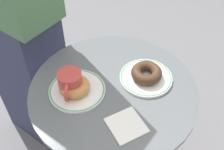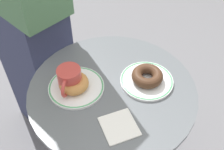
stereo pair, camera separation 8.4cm
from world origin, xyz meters
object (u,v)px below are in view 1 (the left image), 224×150
at_px(plate_left, 77,90).
at_px(person_figure, 13,20).
at_px(cafe_table, 113,124).
at_px(coffee_mug, 70,83).
at_px(donut_chocolate, 147,73).
at_px(plate_right, 146,77).
at_px(donut_old_fashioned, 75,86).
at_px(paper_napkin, 126,125).

relative_size(plate_left, person_figure, 0.13).
xyz_separation_m(cafe_table, plate_left, (-0.13, 0.01, 0.24)).
xyz_separation_m(cafe_table, person_figure, (-0.36, 0.40, 0.31)).
bearing_deg(coffee_mug, cafe_table, -6.11).
xyz_separation_m(donut_chocolate, coffee_mug, (-0.29, -0.00, 0.01)).
bearing_deg(donut_chocolate, plate_right, -159.44).
bearing_deg(donut_chocolate, donut_old_fashioned, -177.48).
height_order(cafe_table, coffee_mug, coffee_mug).
distance_m(donut_old_fashioned, donut_chocolate, 0.27).
distance_m(donut_old_fashioned, person_figure, 0.45).
bearing_deg(donut_old_fashioned, coffee_mug, 155.39).
relative_size(paper_napkin, coffee_mug, 0.91).
relative_size(cafe_table, donut_old_fashioned, 6.59).
xyz_separation_m(plate_right, donut_chocolate, (0.00, 0.00, 0.02)).
bearing_deg(plate_left, paper_napkin, -52.74).
bearing_deg(donut_old_fashioned, paper_napkin, -51.03).
distance_m(coffee_mug, person_figure, 0.44).
relative_size(donut_old_fashioned, donut_chocolate, 0.92).
distance_m(paper_napkin, coffee_mug, 0.25).
xyz_separation_m(donut_old_fashioned, paper_napkin, (0.14, -0.18, -0.03)).
bearing_deg(plate_right, paper_napkin, -123.24).
relative_size(donut_chocolate, person_figure, 0.07).
height_order(cafe_table, donut_chocolate, donut_chocolate).
relative_size(plate_left, plate_right, 1.03).
bearing_deg(paper_napkin, plate_left, 127.26).
xyz_separation_m(plate_left, donut_old_fashioned, (-0.01, -0.00, 0.03)).
xyz_separation_m(plate_right, person_figure, (-0.49, 0.38, 0.07)).
distance_m(plate_left, plate_right, 0.26).
relative_size(donut_old_fashioned, paper_napkin, 0.94).
relative_size(donut_chocolate, coffee_mug, 0.93).
relative_size(plate_left, coffee_mug, 1.65).
xyz_separation_m(plate_left, plate_right, (0.26, 0.01, -0.00)).
xyz_separation_m(plate_right, paper_napkin, (-0.13, -0.19, -0.00)).
height_order(plate_right, person_figure, person_figure).
height_order(plate_left, coffee_mug, coffee_mug).
height_order(plate_left, person_figure, person_figure).
bearing_deg(plate_right, donut_old_fashioned, -177.48).
relative_size(plate_right, coffee_mug, 1.59).
distance_m(cafe_table, donut_old_fashioned, 0.30).
xyz_separation_m(plate_right, donut_old_fashioned, (-0.27, -0.01, 0.03)).
bearing_deg(donut_chocolate, person_figure, 142.06).
bearing_deg(cafe_table, plate_left, 174.44).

